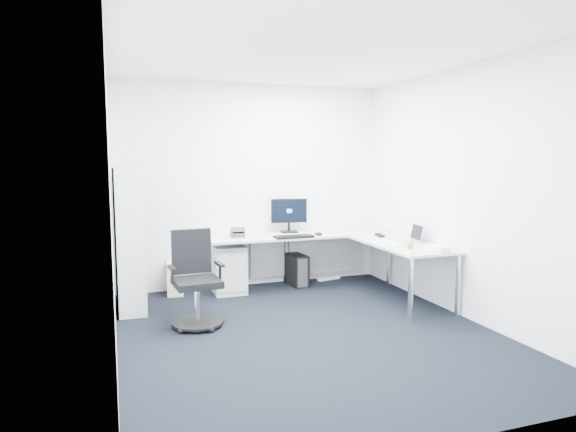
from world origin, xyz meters
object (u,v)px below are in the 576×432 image
object	(u,v)px
task_chair	(197,280)
laptop	(402,233)
bookshelf	(129,239)
monitor	(289,215)
l_desk	(309,266)

from	to	relation	value
task_chair	laptop	xyz separation A→B (m)	(2.50, 0.18, 0.34)
task_chair	laptop	world-z (taller)	task_chair
bookshelf	task_chair	xyz separation A→B (m)	(0.62, -0.88, -0.32)
laptop	bookshelf	bearing A→B (deg)	176.45
monitor	laptop	size ratio (longest dim) A/B	1.59
l_desk	monitor	size ratio (longest dim) A/B	5.02
l_desk	bookshelf	xyz separation A→B (m)	(-2.17, 0.05, 0.45)
l_desk	bookshelf	bearing A→B (deg)	178.68
bookshelf	laptop	distance (m)	3.21
bookshelf	laptop	xyz separation A→B (m)	(3.13, -0.71, 0.02)
l_desk	laptop	bearing A→B (deg)	-34.56
task_chair	bookshelf	bearing A→B (deg)	120.74
task_chair	monitor	size ratio (longest dim) A/B	2.01
bookshelf	task_chair	size ratio (longest dim) A/B	1.65
bookshelf	laptop	world-z (taller)	bookshelf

